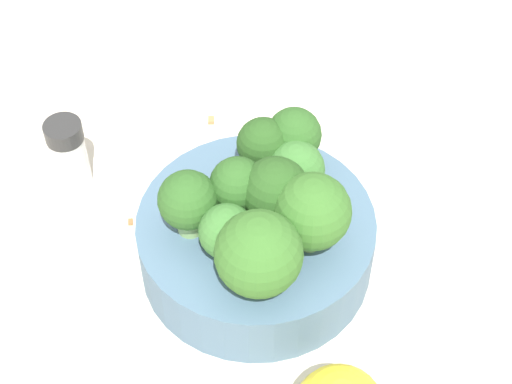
{
  "coord_description": "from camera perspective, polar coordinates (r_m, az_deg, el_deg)",
  "views": [
    {
      "loc": [
        0.28,
        -0.25,
        0.53
      ],
      "look_at": [
        0.0,
        0.0,
        0.08
      ],
      "focal_mm": 60.0,
      "sensor_mm": 36.0,
      "label": 1
    }
  ],
  "objects": [
    {
      "name": "broccoli_floret_7",
      "position": [
        0.57,
        3.76,
        -1.36
      ],
      "size": [
        0.05,
        0.05,
        0.06
      ],
      "color": "#84AD66",
      "rests_on": "bowl"
    },
    {
      "name": "broccoli_floret_5",
      "position": [
        0.57,
        -1.96,
        -2.73
      ],
      "size": [
        0.04,
        0.04,
        0.05
      ],
      "color": "#8EB770",
      "rests_on": "bowl"
    },
    {
      "name": "broccoli_floret_4",
      "position": [
        0.59,
        -1.25,
        0.38
      ],
      "size": [
        0.04,
        0.04,
        0.05
      ],
      "color": "#7A9E5B",
      "rests_on": "bowl"
    },
    {
      "name": "broccoli_floret_3",
      "position": [
        0.55,
        0.18,
        -4.18
      ],
      "size": [
        0.06,
        0.06,
        0.06
      ],
      "color": "#84AD66",
      "rests_on": "bowl"
    },
    {
      "name": "bowl",
      "position": [
        0.63,
        0.0,
        -3.38
      ],
      "size": [
        0.17,
        0.17,
        0.05
      ],
      "primitive_type": "cylinder",
      "color": "slate",
      "rests_on": "ground_plane"
    },
    {
      "name": "broccoli_floret_6",
      "position": [
        0.61,
        0.48,
        3.14
      ],
      "size": [
        0.04,
        0.04,
        0.05
      ],
      "color": "#8EB770",
      "rests_on": "bowl"
    },
    {
      "name": "almond_crumb_2",
      "position": [
        0.68,
        -8.37,
        -1.92
      ],
      "size": [
        0.01,
        0.01,
        0.01
      ],
      "primitive_type": "cube",
      "rotation": [
        0.0,
        0.0,
        2.51
      ],
      "color": "olive",
      "rests_on": "ground_plane"
    },
    {
      "name": "broccoli_floret_1",
      "position": [
        0.58,
        -4.55,
        -0.66
      ],
      "size": [
        0.04,
        0.04,
        0.05
      ],
      "color": "#84AD66",
      "rests_on": "bowl"
    },
    {
      "name": "almond_crumb_3",
      "position": [
        0.74,
        0.77,
        4.76
      ],
      "size": [
        0.01,
        0.01,
        0.01
      ],
      "primitive_type": "cube",
      "rotation": [
        0.0,
        0.0,
        3.39
      ],
      "color": "olive",
      "rests_on": "ground_plane"
    },
    {
      "name": "almond_crumb_0",
      "position": [
        0.72,
        3.28,
        3.18
      ],
      "size": [
        0.0,
        0.01,
        0.01
      ],
      "primitive_type": "cube",
      "rotation": [
        0.0,
        0.0,
        4.44
      ],
      "color": "olive",
      "rests_on": "ground_plane"
    },
    {
      "name": "pepper_shaker",
      "position": [
        0.69,
        -12.37,
        2.48
      ],
      "size": [
        0.03,
        0.03,
        0.07
      ],
      "color": "silver",
      "rests_on": "ground_plane"
    },
    {
      "name": "almond_crumb_1",
      "position": [
        0.74,
        -3.02,
        4.9
      ],
      "size": [
        0.01,
        0.01,
        0.01
      ],
      "primitive_type": "cube",
      "rotation": [
        0.0,
        0.0,
        2.44
      ],
      "color": "#AD7F4C",
      "rests_on": "ground_plane"
    },
    {
      "name": "ground_plane",
      "position": [
        0.65,
        0.0,
        -4.71
      ],
      "size": [
        3.0,
        3.0,
        0.0
      ],
      "primitive_type": "plane",
      "color": "beige"
    },
    {
      "name": "broccoli_floret_8",
      "position": [
        0.62,
        2.54,
        3.75
      ],
      "size": [
        0.04,
        0.04,
        0.06
      ],
      "color": "#7A9E5B",
      "rests_on": "bowl"
    },
    {
      "name": "broccoli_floret_2",
      "position": [
        0.6,
        2.78,
        1.34
      ],
      "size": [
        0.04,
        0.04,
        0.05
      ],
      "color": "#84AD66",
      "rests_on": "bowl"
    },
    {
      "name": "broccoli_floret_0",
      "position": [
        0.58,
        1.28,
        -0.05
      ],
      "size": [
        0.05,
        0.05,
        0.06
      ],
      "color": "#8EB770",
      "rests_on": "bowl"
    }
  ]
}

